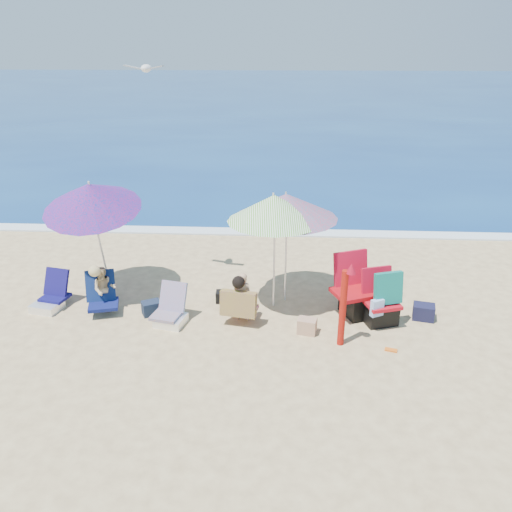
# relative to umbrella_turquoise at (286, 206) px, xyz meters

# --- Properties ---
(ground) EXTENTS (120.00, 120.00, 0.00)m
(ground) POSITION_rel_umbrella_turquoise_xyz_m (-0.20, -1.53, -1.83)
(ground) COLOR #D8BC84
(ground) RESTS_ON ground
(sea) EXTENTS (120.00, 80.00, 0.12)m
(sea) POSITION_rel_umbrella_turquoise_xyz_m (-0.20, 43.47, -1.88)
(sea) COLOR navy
(sea) RESTS_ON ground
(foam) EXTENTS (120.00, 0.50, 0.04)m
(foam) POSITION_rel_umbrella_turquoise_xyz_m (-0.20, 3.57, -1.81)
(foam) COLOR white
(foam) RESTS_ON ground
(umbrella_turquoise) EXTENTS (1.84, 1.84, 2.08)m
(umbrella_turquoise) POSITION_rel_umbrella_turquoise_xyz_m (0.00, 0.00, 0.00)
(umbrella_turquoise) COLOR white
(umbrella_turquoise) RESTS_ON ground
(umbrella_striped) EXTENTS (1.71, 1.71, 2.13)m
(umbrella_striped) POSITION_rel_umbrella_turquoise_xyz_m (-0.21, -0.25, 0.03)
(umbrella_striped) COLOR white
(umbrella_striped) RESTS_ON ground
(umbrella_blue) EXTENTS (1.81, 1.88, 2.37)m
(umbrella_blue) POSITION_rel_umbrella_turquoise_xyz_m (-3.44, -0.01, 0.11)
(umbrella_blue) COLOR silver
(umbrella_blue) RESTS_ON ground
(furled_umbrella) EXTENTS (0.24, 0.19, 1.42)m
(furled_umbrella) POSITION_rel_umbrella_turquoise_xyz_m (0.92, -1.46, -1.05)
(furled_umbrella) COLOR #A3140B
(furled_umbrella) RESTS_ON ground
(chair_navy) EXTENTS (0.62, 0.75, 0.65)m
(chair_navy) POSITION_rel_umbrella_turquoise_xyz_m (-4.21, -0.52, -1.65)
(chair_navy) COLOR #0F0E4E
(chair_navy) RESTS_ON ground
(chair_rainbow) EXTENTS (0.62, 0.67, 0.66)m
(chair_rainbow) POSITION_rel_umbrella_turquoise_xyz_m (-1.93, -0.94, -1.65)
(chair_rainbow) COLOR #C46745
(chair_rainbow) RESTS_ON ground
(camp_chair_left) EXTENTS (0.97, 0.91, 1.11)m
(camp_chair_left) POSITION_rel_umbrella_turquoise_xyz_m (1.30, -0.44, -1.50)
(camp_chair_left) COLOR #A30B12
(camp_chair_left) RESTS_ON ground
(camp_chair_right) EXTENTS (0.68, 0.73, 0.99)m
(camp_chair_right) POSITION_rel_umbrella_turquoise_xyz_m (1.63, -0.75, -1.47)
(camp_chair_right) COLOR red
(camp_chair_right) RESTS_ON ground
(person_center) EXTENTS (0.65, 0.63, 0.89)m
(person_center) POSITION_rel_umbrella_turquoise_xyz_m (-0.73, -0.84, -1.40)
(person_center) COLOR tan
(person_center) RESTS_ON ground
(person_left) EXTENTS (0.68, 0.69, 0.93)m
(person_left) POSITION_rel_umbrella_turquoise_xyz_m (-3.19, -0.58, -1.41)
(person_left) COLOR tan
(person_left) RESTS_ON ground
(bag_navy_a) EXTENTS (0.39, 0.35, 0.25)m
(bag_navy_a) POSITION_rel_umbrella_turquoise_xyz_m (-2.33, -0.67, -1.70)
(bag_navy_a) COLOR #172234
(bag_navy_a) RESTS_ON ground
(bag_black_a) EXTENTS (0.29, 0.22, 0.21)m
(bag_black_a) POSITION_rel_umbrella_turquoise_xyz_m (-1.11, -0.14, -1.72)
(bag_black_a) COLOR black
(bag_black_a) RESTS_ON ground
(bag_tan) EXTENTS (0.34, 0.28, 0.26)m
(bag_tan) POSITION_rel_umbrella_turquoise_xyz_m (0.38, -1.15, -1.70)
(bag_tan) COLOR tan
(bag_tan) RESTS_ON ground
(bag_navy_b) EXTENTS (0.41, 0.34, 0.27)m
(bag_navy_b) POSITION_rel_umbrella_turquoise_xyz_m (2.42, -0.57, -1.69)
(bag_navy_b) COLOR #161732
(bag_navy_b) RESTS_ON ground
(orange_item) EXTENTS (0.21, 0.14, 0.03)m
(orange_item) POSITION_rel_umbrella_turquoise_xyz_m (1.68, -1.61, -1.81)
(orange_item) COLOR orange
(orange_item) RESTS_ON ground
(seagull) EXTENTS (0.74, 0.41, 0.13)m
(seagull) POSITION_rel_umbrella_turquoise_xyz_m (-2.44, 0.66, 2.20)
(seagull) COLOR silver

